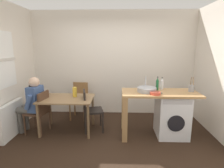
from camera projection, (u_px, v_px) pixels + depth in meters
name	position (u px, v px, depth m)	size (l,w,h in m)	color
ground_plane	(110.00, 145.00, 3.41)	(5.46, 5.46, 0.00)	black
wall_back	(113.00, 64.00, 4.84)	(4.60, 0.10, 2.70)	silver
radiator	(12.00, 120.00, 3.70)	(0.10, 0.80, 0.70)	white
dining_table	(67.00, 102.00, 3.86)	(1.10, 0.76, 0.74)	olive
chair_person_seat	(40.00, 110.00, 3.79)	(0.46, 0.46, 0.90)	#4C3323
chair_opposite	(90.00, 108.00, 3.90)	(0.48, 0.48, 0.90)	black
chair_spare_by_wall	(80.00, 98.00, 4.64)	(0.44, 0.44, 0.90)	olive
seated_person	(32.00, 102.00, 3.79)	(0.53, 0.53, 1.20)	#595651
kitchen_counter	(149.00, 99.00, 3.66)	(1.50, 0.68, 0.92)	tan
washing_machine	(172.00, 115.00, 3.71)	(0.60, 0.61, 0.86)	silver
sink_basin	(147.00, 90.00, 3.62)	(0.38, 0.38, 0.09)	#9EA0A5
tap	(146.00, 83.00, 3.77)	(0.02, 0.02, 0.28)	#B2B2B7
bottle_tall_green	(157.00, 84.00, 3.72)	(0.06, 0.06, 0.29)	#19592D
bottle_squat_brown	(162.00, 84.00, 3.81)	(0.07, 0.07, 0.26)	silver
mixing_bowl	(155.00, 93.00, 3.42)	(0.20, 0.20, 0.05)	#D84C38
utensil_crock	(191.00, 88.00, 3.63)	(0.11, 0.11, 0.30)	gray
vase	(75.00, 92.00, 3.91)	(0.09, 0.09, 0.21)	gold
scissors	(158.00, 93.00, 3.52)	(0.15, 0.06, 0.01)	#B2B2B7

